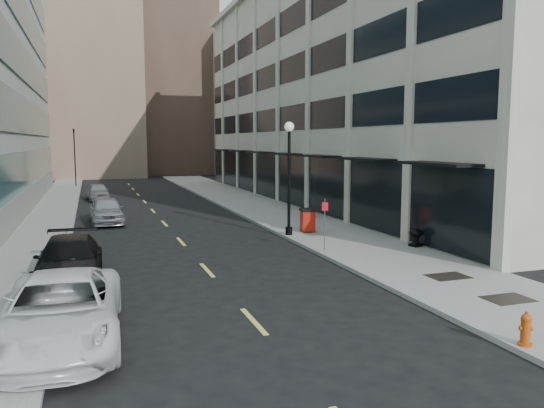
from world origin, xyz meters
TOP-DOWN VIEW (x-y plane):
  - ground at (0.00, 0.00)m, footprint 160.00×160.00m
  - sidewalk_right at (7.50, 20.00)m, footprint 5.00×80.00m
  - sidewalk_left at (-6.50, 20.00)m, footprint 3.00×80.00m
  - building_right at (16.94, 26.99)m, footprint 15.30×46.50m
  - skyline_tan_near at (-4.00, 68.00)m, footprint 14.00×18.00m
  - skyline_brown at (8.00, 72.00)m, footprint 12.00×16.00m
  - skyline_tan_far at (-14.00, 78.00)m, footprint 12.00×14.00m
  - skyline_stone at (18.00, 66.00)m, footprint 10.00×14.00m
  - grate_mid at (7.60, 1.00)m, footprint 1.40×1.00m
  - grate_far at (7.60, 3.80)m, footprint 1.40×1.00m
  - road_centerline at (0.00, 17.00)m, footprint 0.15×68.20m
  - traffic_signal at (-5.50, 48.00)m, footprint 0.66×0.66m
  - car_white_van at (-4.80, 1.91)m, footprint 3.04×6.05m
  - car_black_pickup at (-4.80, 7.86)m, footprint 2.28×5.33m
  - car_silver_sedan at (-3.20, 21.00)m, footprint 2.04×4.69m
  - car_grey_sedan at (-3.50, 34.14)m, footprint 2.01×4.26m
  - fire_hydrant at (5.30, -2.00)m, footprint 0.32×0.32m
  - trash_bin at (6.52, 13.81)m, footprint 0.83×0.88m
  - lamppost at (5.30, 13.32)m, footprint 0.48×0.48m
  - sign_post at (5.30, 9.04)m, footprint 0.26×0.09m
  - urn_planter at (9.60, 8.72)m, footprint 0.59×0.59m

SIDE VIEW (x-z plane):
  - ground at x=0.00m, z-range 0.00..0.00m
  - road_centerline at x=0.00m, z-range 0.00..0.01m
  - sidewalk_right at x=7.50m, z-range 0.00..0.15m
  - sidewalk_left at x=-6.50m, z-range 0.00..0.15m
  - grate_mid at x=7.60m, z-range 0.15..0.16m
  - grate_far at x=7.60m, z-range 0.15..0.16m
  - fire_hydrant at x=5.30m, z-range 0.14..0.94m
  - urn_planter at x=9.60m, z-range 0.24..1.06m
  - car_grey_sedan at x=-3.50m, z-range 0.00..1.41m
  - car_black_pickup at x=-4.80m, z-range 0.00..1.53m
  - car_silver_sedan at x=-3.20m, z-range 0.00..1.58m
  - trash_bin at x=6.52m, z-range 0.20..1.41m
  - car_white_van at x=-4.80m, z-range 0.00..1.64m
  - sign_post at x=5.30m, z-range 0.49..2.75m
  - lamppost at x=5.30m, z-range 0.65..6.39m
  - traffic_signal at x=-5.50m, z-range 2.23..9.21m
  - building_right at x=16.94m, z-range -0.13..18.12m
  - skyline_stone at x=18.00m, z-range 0.00..20.00m
  - skyline_tan_far at x=-14.00m, z-range 0.00..22.00m
  - skyline_tan_near at x=-4.00m, z-range 0.00..28.00m
  - skyline_brown at x=8.00m, z-range 0.00..34.00m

